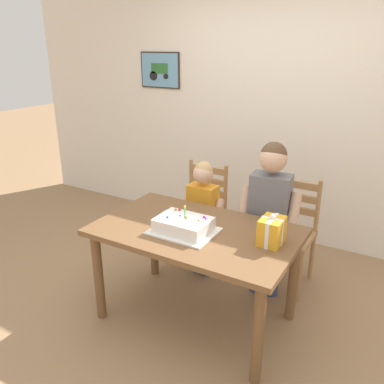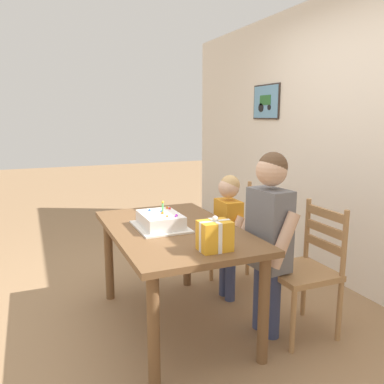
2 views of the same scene
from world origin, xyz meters
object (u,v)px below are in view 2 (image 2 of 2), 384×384
object	(u,v)px
chair_left	(244,236)
child_older	(269,226)
gift_box_red_large	(215,236)
dining_table	(174,242)
chair_right	(306,269)
child_younger	(228,225)
birthday_cake	(160,221)

from	to	relation	value
chair_left	child_older	size ratio (longest dim) A/B	0.72
gift_box_red_large	child_older	size ratio (longest dim) A/B	0.16
gift_box_red_large	dining_table	bearing A→B (deg)	-173.48
chair_right	child_younger	bearing A→B (deg)	-159.36
chair_left	child_older	xyz separation A→B (m)	(0.76, -0.26, 0.32)
dining_table	child_older	size ratio (longest dim) A/B	1.09
chair_left	birthday_cake	bearing A→B (deg)	-67.54
gift_box_red_large	child_younger	bearing A→B (deg)	147.08
birthday_cake	chair_left	world-z (taller)	birthday_cake
chair_left	chair_right	world-z (taller)	same
child_younger	birthday_cake	bearing A→B (deg)	-72.54
dining_table	gift_box_red_large	world-z (taller)	gift_box_red_large
dining_table	child_older	xyz separation A→B (m)	(0.34, 0.56, 0.14)
chair_left	chair_right	distance (m)	0.85
dining_table	chair_left	distance (m)	0.94
chair_left	child_younger	size ratio (longest dim) A/B	0.87
gift_box_red_large	child_older	xyz separation A→B (m)	(-0.19, 0.50, -0.05)
dining_table	child_older	distance (m)	0.67
child_older	dining_table	bearing A→B (deg)	-120.72
chair_left	child_younger	world-z (taller)	child_younger
birthday_cake	child_older	size ratio (longest dim) A/B	0.34
birthday_cake	child_older	xyz separation A→B (m)	(0.38, 0.65, -0.01)
child_older	child_younger	size ratio (longest dim) A/B	1.22
chair_right	gift_box_red_large	bearing A→B (deg)	-82.40
dining_table	child_younger	size ratio (longest dim) A/B	1.34
child_older	child_younger	bearing A→B (deg)	179.95
dining_table	birthday_cake	xyz separation A→B (m)	(-0.05, -0.08, 0.15)
birthday_cake	gift_box_red_large	size ratio (longest dim) A/B	2.09
gift_box_red_large	chair_left	world-z (taller)	gift_box_red_large
birthday_cake	child_younger	bearing A→B (deg)	107.46
child_older	gift_box_red_large	bearing A→B (deg)	-69.24
dining_table	chair_left	bearing A→B (deg)	117.27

